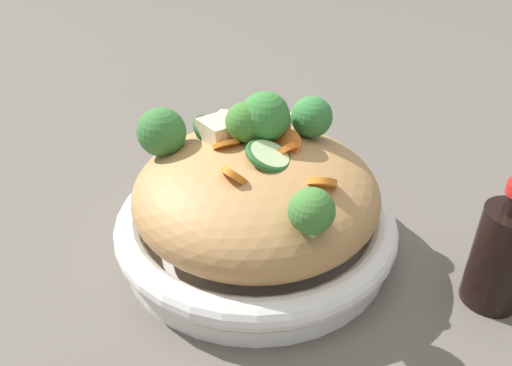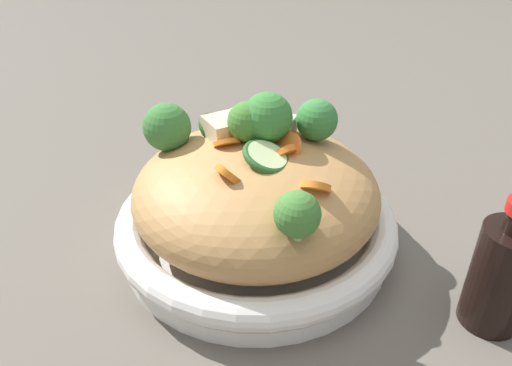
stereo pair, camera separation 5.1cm
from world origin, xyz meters
The scene contains 8 objects.
ground_plane centered at (0.00, 0.00, 0.00)m, with size 3.00×3.00×0.00m, color #5D554D.
serving_bowl centered at (0.00, 0.00, 0.02)m, with size 0.30×0.30×0.05m.
noodle_heap centered at (0.00, 0.00, 0.07)m, with size 0.25×0.25×0.10m.
broccoli_florets centered at (-0.01, -0.01, 0.13)m, with size 0.18×0.23×0.08m.
carrot_coins centered at (0.00, 0.01, 0.12)m, with size 0.12×0.14×0.03m.
zucchini_slices centered at (0.00, -0.02, 0.12)m, with size 0.08×0.12×0.04m.
chicken_chunks centered at (-0.03, -0.03, 0.12)m, with size 0.10×0.10×0.04m.
soy_sauce_bottle centered at (-0.01, 0.24, 0.06)m, with size 0.05×0.05×0.13m.
Camera 2 is at (0.37, 0.21, 0.35)m, focal length 35.07 mm.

